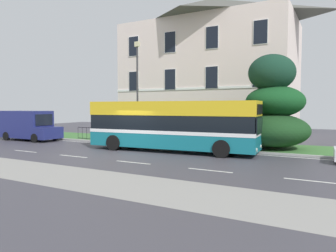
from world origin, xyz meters
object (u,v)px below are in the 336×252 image
at_px(evergreen_tree, 273,110).
at_px(single_decker_bus, 171,125).
at_px(street_lamp_post, 137,85).
at_px(georgian_townhouse, 211,66).
at_px(white_panel_van, 28,125).
at_px(litter_bin, 203,137).

height_order(evergreen_tree, single_decker_bus, evergreen_tree).
bearing_deg(evergreen_tree, street_lamp_post, -175.79).
distance_m(evergreen_tree, street_lamp_post, 9.91).
xyz_separation_m(georgian_townhouse, single_decker_bus, (2.20, -12.38, -5.10)).
bearing_deg(street_lamp_post, single_decker_bus, -32.60).
xyz_separation_m(evergreen_tree, white_panel_van, (-18.58, -3.49, -1.32)).
bearing_deg(single_decker_bus, white_panel_van, 175.69).
height_order(evergreen_tree, white_panel_van, evergreen_tree).
xyz_separation_m(single_decker_bus, litter_bin, (1.06, 2.47, -0.92)).
height_order(white_panel_van, street_lamp_post, street_lamp_post).
xyz_separation_m(white_panel_van, street_lamp_post, (8.87, 2.78, 3.11)).
height_order(georgian_townhouse, single_decker_bus, georgian_townhouse).
distance_m(single_decker_bus, white_panel_van, 13.28).
distance_m(georgian_townhouse, street_lamp_post, 10.10).
xyz_separation_m(street_lamp_post, litter_bin, (5.46, -0.35, -3.65)).
relative_size(single_decker_bus, white_panel_van, 2.00).
bearing_deg(georgian_townhouse, evergreen_tree, -49.68).
distance_m(evergreen_tree, white_panel_van, 18.96).
bearing_deg(evergreen_tree, white_panel_van, -169.37).
bearing_deg(single_decker_bus, evergreen_tree, 29.47).
xyz_separation_m(evergreen_tree, single_decker_bus, (-5.31, -3.53, -0.94)).
bearing_deg(litter_bin, white_panel_van, -170.39).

